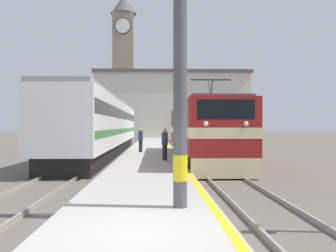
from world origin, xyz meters
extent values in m
plane|color=#60564C|center=(0.00, 30.00, 0.00)|extent=(200.00, 200.00, 0.00)
cube|color=#ADA89E|center=(0.00, 25.00, 0.16)|extent=(3.61, 140.00, 0.32)
cube|color=yellow|center=(1.66, 25.00, 0.32)|extent=(0.20, 140.00, 0.00)
cube|color=#60564C|center=(3.14, 25.00, 0.01)|extent=(2.84, 140.00, 0.02)
cube|color=gray|center=(2.42, 25.00, 0.09)|extent=(0.07, 140.00, 0.14)
cube|color=gray|center=(3.85, 25.00, 0.09)|extent=(0.07, 140.00, 0.14)
cube|color=#60564C|center=(-3.52, 25.00, 0.01)|extent=(2.83, 140.00, 0.02)
cube|color=gray|center=(-4.24, 25.00, 0.09)|extent=(0.07, 140.00, 0.14)
cube|color=gray|center=(-2.81, 25.00, 0.09)|extent=(0.07, 140.00, 0.14)
cube|color=black|center=(3.14, 17.05, 0.45)|extent=(2.46, 15.71, 0.90)
cube|color=maroon|center=(3.14, 17.05, 2.14)|extent=(2.90, 17.07, 2.48)
cube|color=beige|center=(3.14, 17.05, 1.89)|extent=(2.92, 17.09, 0.44)
cube|color=beige|center=(3.14, 8.67, 0.50)|extent=(2.75, 0.30, 0.81)
cube|color=black|center=(3.14, 8.58, 2.83)|extent=(2.32, 0.12, 0.80)
sphere|color=white|center=(2.34, 8.54, 2.26)|extent=(0.20, 0.20, 0.20)
sphere|color=white|center=(3.93, 8.54, 2.26)|extent=(0.20, 0.20, 0.20)
cube|color=#4C4C51|center=(3.14, 17.05, 3.44)|extent=(2.61, 16.22, 0.12)
cylinder|color=#333333|center=(3.14, 12.44, 4.00)|extent=(0.06, 0.63, 1.03)
cylinder|color=#333333|center=(3.14, 13.14, 4.00)|extent=(0.06, 0.63, 1.03)
cube|color=#262626|center=(3.14, 12.79, 4.50)|extent=(2.03, 0.08, 0.06)
cube|color=black|center=(-3.52, 23.51, 0.45)|extent=(2.46, 28.81, 0.90)
cube|color=silver|center=(-3.52, 23.51, 2.41)|extent=(2.90, 30.01, 3.02)
cube|color=black|center=(-3.52, 23.51, 3.01)|extent=(2.92, 29.41, 0.64)
cube|color=#338442|center=(-3.52, 23.51, 1.80)|extent=(2.92, 29.41, 0.36)
cube|color=gray|center=(-3.52, 23.51, 4.02)|extent=(2.67, 30.01, 0.20)
cylinder|color=#4C4C51|center=(0.91, 2.12, 4.57)|extent=(0.32, 0.32, 8.50)
cylinder|color=yellow|center=(0.91, 2.12, 1.22)|extent=(0.34, 0.34, 0.60)
cylinder|color=#23232D|center=(0.86, 14.31, 0.73)|extent=(0.26, 0.26, 0.83)
cylinder|color=navy|center=(0.86, 14.31, 1.49)|extent=(0.34, 0.34, 0.69)
sphere|color=tan|center=(0.86, 14.31, 1.94)|extent=(0.22, 0.22, 0.22)
cylinder|color=#23232D|center=(-0.68, 20.93, 0.72)|extent=(0.26, 0.26, 0.81)
cylinder|color=navy|center=(-0.68, 20.93, 1.46)|extent=(0.34, 0.34, 0.67)
sphere|color=tan|center=(-0.68, 20.93, 1.90)|extent=(0.22, 0.22, 0.22)
cube|color=gray|center=(-5.33, 64.49, 11.23)|extent=(3.75, 3.75, 22.46)
cylinder|color=black|center=(-5.33, 62.60, 19.84)|extent=(2.93, 0.06, 2.93)
cylinder|color=white|center=(-5.33, 62.57, 19.84)|extent=(2.63, 0.10, 2.63)
cone|color=#47514C|center=(-5.33, 64.49, 24.15)|extent=(4.69, 4.69, 3.38)
cube|color=beige|center=(3.18, 58.41, 5.26)|extent=(24.57, 8.45, 10.53)
cube|color=#564C47|center=(3.18, 58.41, 10.78)|extent=(25.17, 9.05, 0.50)
camera|label=1|loc=(0.32, -6.88, 2.19)|focal=42.00mm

